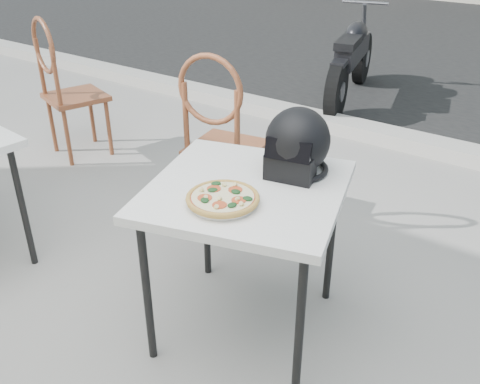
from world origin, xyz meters
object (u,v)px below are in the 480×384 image
Objects in this scene: pizza at (223,198)px; cafe_chair_main at (220,131)px; helmet at (297,145)px; motorcycle at (352,61)px; cafe_table_main at (246,200)px; plate at (223,202)px; cafe_chair_side at (63,81)px.

cafe_chair_main is (-0.71, 0.92, -0.18)m from pizza.
helmet is 3.51m from motorcycle.
cafe_chair_main is at bearing 133.78° from cafe_table_main.
pizza is at bearing 119.52° from cafe_chair_main.
motorcycle is (-1.09, 3.69, -0.38)m from plate.
motorcycle reaches higher than plate.
cafe_chair_main reaches higher than pizza.
cafe_table_main is at bearing 93.43° from plate.
cafe_table_main is 1.02m from cafe_chair_main.
pizza is at bearing 174.18° from cafe_chair_side.
cafe_table_main is at bearing 177.96° from cafe_chair_side.
plate is (0.01, -0.18, 0.08)m from cafe_table_main.
pizza is 0.28× the size of cafe_chair_side.
cafe_chair_main is 1.63m from cafe_chair_side.
motorcycle is (-0.38, 2.77, -0.22)m from cafe_chair_main.
helmet is at bearing -175.97° from cafe_chair_side.
helmet is (0.09, 0.43, 0.10)m from pizza.
cafe_table_main is 3.68m from motorcycle.
pizza is 2.57m from cafe_chair_side.
cafe_chair_side is (-1.63, 0.12, 0.00)m from cafe_chair_main.
pizza is 3.87m from motorcycle.
plate is at bearing -86.76° from motorcycle.
pizza is (0.01, -0.18, 0.10)m from cafe_table_main.
cafe_chair_main is at bearing -166.13° from cafe_chair_side.
helmet is at bearing 140.36° from cafe_chair_main.
cafe_chair_main is (-0.70, 0.73, -0.08)m from cafe_table_main.
helmet is 0.31× the size of cafe_chair_side.
helmet is at bearing 77.99° from pizza.
plate is at bearing -113.29° from helmet.
cafe_chair_side is at bearing -128.46° from motorcycle.
pizza reaches higher than cafe_table_main.
pizza reaches higher than plate.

